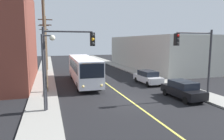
# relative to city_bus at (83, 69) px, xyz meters

# --- Properties ---
(ground_plane) EXTENTS (120.00, 120.00, 0.00)m
(ground_plane) POSITION_rel_city_bus_xyz_m (2.61, -8.72, -1.82)
(ground_plane) COLOR black
(sidewalk_left) EXTENTS (2.50, 90.00, 0.15)m
(sidewalk_left) POSITION_rel_city_bus_xyz_m (-4.64, 1.28, -1.74)
(sidewalk_left) COLOR gray
(sidewalk_left) RESTS_ON ground
(sidewalk_right) EXTENTS (2.50, 90.00, 0.15)m
(sidewalk_right) POSITION_rel_city_bus_xyz_m (9.86, 1.28, -1.74)
(sidewalk_right) COLOR gray
(sidewalk_right) RESTS_ON ground
(lane_stripe_center) EXTENTS (0.16, 60.00, 0.01)m
(lane_stripe_center) POSITION_rel_city_bus_xyz_m (2.61, 6.28, -1.81)
(lane_stripe_center) COLOR #D8CC4C
(lane_stripe_center) RESTS_ON ground
(building_right_warehouse) EXTENTS (12.00, 25.65, 6.09)m
(building_right_warehouse) POSITION_rel_city_bus_xyz_m (17.11, 11.31, 1.23)
(building_right_warehouse) COLOR #B2B2A8
(building_right_warehouse) RESTS_ON ground
(city_bus) EXTENTS (2.84, 12.21, 3.20)m
(city_bus) POSITION_rel_city_bus_xyz_m (0.00, 0.00, 0.00)
(city_bus) COLOR silver
(city_bus) RESTS_ON ground
(parked_car_black) EXTENTS (1.91, 4.44, 1.62)m
(parked_car_black) POSITION_rel_city_bus_xyz_m (7.38, -9.61, -0.98)
(parked_car_black) COLOR black
(parked_car_black) RESTS_ON ground
(parked_car_silver) EXTENTS (1.96, 4.46, 1.62)m
(parked_car_silver) POSITION_rel_city_bus_xyz_m (7.37, -2.82, -0.98)
(parked_car_silver) COLOR #B7B7BC
(parked_car_silver) RESTS_ON ground
(utility_pole_near) EXTENTS (2.40, 0.28, 10.57)m
(utility_pole_near) POSITION_rel_city_bus_xyz_m (-4.34, -3.87, 4.13)
(utility_pole_near) COLOR brown
(utility_pole_near) RESTS_ON sidewalk_left
(utility_pole_mid) EXTENTS (2.40, 0.28, 9.29)m
(utility_pole_mid) POSITION_rel_city_bus_xyz_m (-4.33, 12.81, 3.46)
(utility_pole_mid) COLOR brown
(utility_pole_mid) RESTS_ON sidewalk_left
(utility_pole_far) EXTENTS (2.40, 0.28, 9.26)m
(utility_pole_far) POSITION_rel_city_bus_xyz_m (-4.89, 26.68, 3.45)
(utility_pole_far) COLOR brown
(utility_pole_far) RESTS_ON sidewalk_left
(traffic_signal_left_corner) EXTENTS (3.75, 0.48, 6.00)m
(traffic_signal_left_corner) POSITION_rel_city_bus_xyz_m (-2.80, -9.66, 2.49)
(traffic_signal_left_corner) COLOR #2D2D33
(traffic_signal_left_corner) RESTS_ON sidewalk_left
(traffic_signal_right_corner) EXTENTS (3.75, 0.48, 6.00)m
(traffic_signal_right_corner) POSITION_rel_city_bus_xyz_m (8.02, -10.28, 2.49)
(traffic_signal_right_corner) COLOR #2D2D33
(traffic_signal_right_corner) RESTS_ON sidewalk_right
(street_lamp_left) EXTENTS (0.98, 0.40, 5.50)m
(street_lamp_left) POSITION_rel_city_bus_xyz_m (-4.22, -9.79, 1.92)
(street_lamp_left) COLOR #38383D
(street_lamp_left) RESTS_ON sidewalk_left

